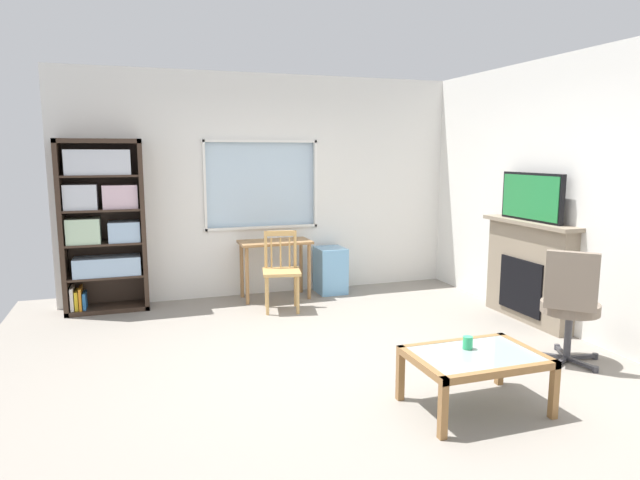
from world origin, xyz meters
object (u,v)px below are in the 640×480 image
Objects in this scene: desk_under_window at (275,251)px; fireplace at (528,271)px; wooden_chair at (281,270)px; sippy_cup at (468,343)px; office_chair at (570,301)px; bookshelf at (102,220)px; tv at (531,197)px; coffee_table at (475,361)px; plastic_drawer_unit at (330,270)px.

desk_under_window is 0.67× the size of fireplace.
sippy_cup is (0.66, -2.74, -0.01)m from wooden_chair.
fireplace is 1.26m from office_chair.
desk_under_window is (1.96, -0.11, -0.45)m from bookshelf.
sippy_cup is at bearing -139.09° from fireplace.
coffee_table is (-1.72, -1.61, -0.98)m from tv.
sippy_cup is (-1.74, -1.51, -0.09)m from fireplace.
tv reaches higher than fireplace.
desk_under_window is at bearing 100.16° from coffee_table.
sippy_cup is at bearing -76.55° from wooden_chair.
desk_under_window is 0.53m from wooden_chair.
sippy_cup is at bearing 90.75° from coffee_table.
desk_under_window reaches higher than coffee_table.
office_chair is 11.11× the size of sippy_cup.
wooden_chair reaches higher than desk_under_window.
sippy_cup is (-0.00, 0.10, 0.10)m from coffee_table.
wooden_chair reaches higher than plastic_drawer_unit.
bookshelf is at bearing 176.86° from desk_under_window.
plastic_drawer_unit is 3.16m from office_chair.
tv is (2.32, -1.75, 0.74)m from desk_under_window.
tv is 9.91× the size of sippy_cup.
plastic_drawer_unit is 3.31m from sippy_cup.
sippy_cup is (0.60, -3.26, -0.14)m from desk_under_window.
desk_under_window is 0.97× the size of tv.
coffee_table is at bearing -92.35° from plastic_drawer_unit.
bookshelf is at bearing 126.49° from coffee_table.
coffee_table is at bearing -79.84° from desk_under_window.
coffee_table is at bearing -159.78° from office_chair.
tv is (1.58, -1.80, 1.04)m from plastic_drawer_unit.
office_chair is at bearing -51.82° from wooden_chair.
sippy_cup is at bearing -52.73° from bookshelf.
fireplace is at bearing 40.91° from sippy_cup.
wooden_chair reaches higher than sippy_cup.
office_chair is (-0.51, -1.16, 0.01)m from fireplace.
sippy_cup is at bearing -92.44° from plastic_drawer_unit.
bookshelf is 2.13× the size of coffee_table.
office_chair is 1.28m from sippy_cup.
fireplace reaches higher than sippy_cup.
bookshelf is at bearing 141.48° from office_chair.
office_chair is (1.88, -2.39, 0.09)m from wooden_chair.
office_chair is at bearing -69.87° from plastic_drawer_unit.
fireplace is 1.42× the size of coffee_table.
coffee_table is (-0.14, -3.41, 0.06)m from plastic_drawer_unit.
tv reaches higher than sippy_cup.
desk_under_window is 0.80m from plastic_drawer_unit.
desk_under_window is at bearing -176.14° from plastic_drawer_unit.
sippy_cup is (-0.14, -3.31, 0.16)m from plastic_drawer_unit.
office_chair is at bearing -114.00° from fireplace.
desk_under_window is at bearing -3.14° from bookshelf.
wooden_chair is at bearing 128.18° from office_chair.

